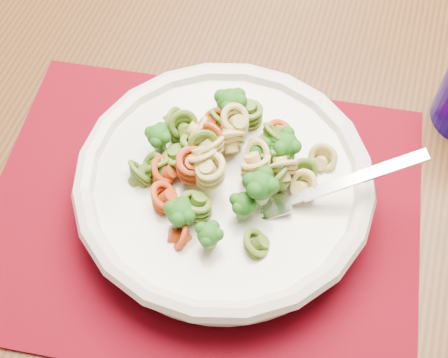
% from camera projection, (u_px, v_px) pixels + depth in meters
% --- Properties ---
extents(dining_table, '(1.65, 1.24, 0.75)m').
position_uv_depth(dining_table, '(175.00, 177.00, 0.73)').
color(dining_table, '#522E17').
rests_on(dining_table, ground).
extents(placemat, '(0.49, 0.43, 0.00)m').
position_uv_depth(placemat, '(203.00, 212.00, 0.59)').
color(placemat, '#600411').
rests_on(placemat, dining_table).
extents(pasta_bowl, '(0.28, 0.28, 0.05)m').
position_uv_depth(pasta_bowl, '(224.00, 184.00, 0.57)').
color(pasta_bowl, silver).
rests_on(pasta_bowl, placemat).
extents(pasta_broccoli_heap, '(0.23, 0.23, 0.06)m').
position_uv_depth(pasta_broccoli_heap, '(224.00, 175.00, 0.56)').
color(pasta_broccoli_heap, tan).
rests_on(pasta_broccoli_heap, pasta_bowl).
extents(fork, '(0.16, 0.13, 0.08)m').
position_uv_depth(fork, '(276.00, 205.00, 0.55)').
color(fork, silver).
rests_on(fork, pasta_bowl).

